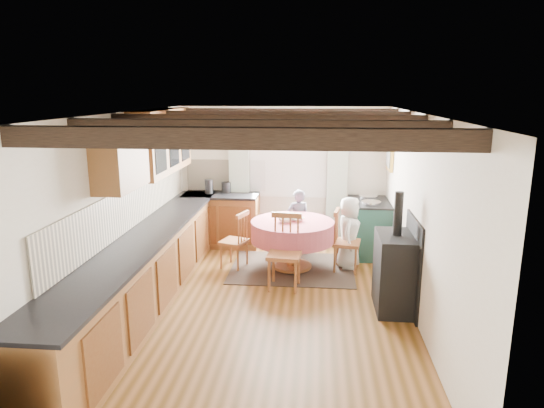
# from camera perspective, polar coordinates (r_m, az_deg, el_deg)

# --- Properties ---
(floor) EXTENTS (3.60, 5.50, 0.00)m
(floor) POSITION_cam_1_polar(r_m,az_deg,el_deg) (6.15, -0.72, -12.23)
(floor) COLOR brown
(floor) RESTS_ON ground
(ceiling) EXTENTS (3.60, 5.50, 0.00)m
(ceiling) POSITION_cam_1_polar(r_m,az_deg,el_deg) (5.55, -0.79, 10.73)
(ceiling) COLOR white
(ceiling) RESTS_ON ground
(wall_back) EXTENTS (3.60, 0.00, 2.40)m
(wall_back) POSITION_cam_1_polar(r_m,az_deg,el_deg) (8.41, 1.25, 3.37)
(wall_back) COLOR silver
(wall_back) RESTS_ON ground
(wall_front) EXTENTS (3.60, 0.00, 2.40)m
(wall_front) POSITION_cam_1_polar(r_m,az_deg,el_deg) (3.18, -6.22, -13.91)
(wall_front) COLOR silver
(wall_front) RESTS_ON ground
(wall_left) EXTENTS (0.00, 5.50, 2.40)m
(wall_left) POSITION_cam_1_polar(r_m,az_deg,el_deg) (6.18, -17.57, -0.88)
(wall_left) COLOR silver
(wall_left) RESTS_ON ground
(wall_right) EXTENTS (0.00, 5.50, 2.40)m
(wall_right) POSITION_cam_1_polar(r_m,az_deg,el_deg) (5.83, 17.14, -1.70)
(wall_right) COLOR silver
(wall_right) RESTS_ON ground
(beam_a) EXTENTS (3.60, 0.16, 0.16)m
(beam_a) POSITION_cam_1_polar(r_m,az_deg,el_deg) (3.58, -4.26, 7.83)
(beam_a) COLOR #2F2218
(beam_a) RESTS_ON ceiling
(beam_b) EXTENTS (3.60, 0.16, 0.16)m
(beam_b) POSITION_cam_1_polar(r_m,az_deg,el_deg) (4.57, -2.15, 9.03)
(beam_b) COLOR #2F2218
(beam_b) RESTS_ON ceiling
(beam_c) EXTENTS (3.60, 0.16, 0.16)m
(beam_c) POSITION_cam_1_polar(r_m,az_deg,el_deg) (5.56, -0.79, 9.80)
(beam_c) COLOR #2F2218
(beam_c) RESTS_ON ceiling
(beam_d) EXTENTS (3.60, 0.16, 0.16)m
(beam_d) POSITION_cam_1_polar(r_m,az_deg,el_deg) (6.55, 0.17, 10.33)
(beam_d) COLOR #2F2218
(beam_d) RESTS_ON ceiling
(beam_e) EXTENTS (3.60, 0.16, 0.16)m
(beam_e) POSITION_cam_1_polar(r_m,az_deg,el_deg) (7.55, 0.87, 10.72)
(beam_e) COLOR #2F2218
(beam_e) RESTS_ON ceiling
(splash_left) EXTENTS (0.02, 4.50, 0.55)m
(splash_left) POSITION_cam_1_polar(r_m,az_deg,el_deg) (6.45, -16.39, -0.24)
(splash_left) COLOR beige
(splash_left) RESTS_ON wall_left
(splash_back) EXTENTS (1.40, 0.02, 0.55)m
(splash_back) POSITION_cam_1_polar(r_m,az_deg,el_deg) (8.52, -5.49, 3.44)
(splash_back) COLOR beige
(splash_back) RESTS_ON wall_back
(base_cabinet_left) EXTENTS (0.60, 5.30, 0.88)m
(base_cabinet_left) POSITION_cam_1_polar(r_m,az_deg,el_deg) (6.30, -14.55, -7.68)
(base_cabinet_left) COLOR brown
(base_cabinet_left) RESTS_ON floor
(base_cabinet_back) EXTENTS (1.30, 0.60, 0.88)m
(base_cabinet_back) POSITION_cam_1_polar(r_m,az_deg,el_deg) (8.43, -6.07, -1.98)
(base_cabinet_back) COLOR brown
(base_cabinet_back) RESTS_ON floor
(worktop_left) EXTENTS (0.64, 5.30, 0.04)m
(worktop_left) POSITION_cam_1_polar(r_m,az_deg,el_deg) (6.15, -14.62, -3.68)
(worktop_left) COLOR black
(worktop_left) RESTS_ON base_cabinet_left
(worktop_back) EXTENTS (1.30, 0.64, 0.04)m
(worktop_back) POSITION_cam_1_polar(r_m,az_deg,el_deg) (8.30, -6.17, 1.05)
(worktop_back) COLOR black
(worktop_back) RESTS_ON base_cabinet_back
(wall_cabinet_glass) EXTENTS (0.34, 1.80, 0.90)m
(wall_cabinet_glass) POSITION_cam_1_polar(r_m,az_deg,el_deg) (7.11, -12.99, 7.32)
(wall_cabinet_glass) COLOR brown
(wall_cabinet_glass) RESTS_ON wall_left
(wall_cabinet_solid) EXTENTS (0.34, 0.90, 0.70)m
(wall_cabinet_solid) POSITION_cam_1_polar(r_m,az_deg,el_deg) (5.72, -17.64, 5.15)
(wall_cabinet_solid) COLOR brown
(wall_cabinet_solid) RESTS_ON wall_left
(window_frame) EXTENTS (1.34, 0.03, 1.54)m
(window_frame) POSITION_cam_1_polar(r_m,az_deg,el_deg) (8.33, 1.95, 6.05)
(window_frame) COLOR white
(window_frame) RESTS_ON wall_back
(window_pane) EXTENTS (1.20, 0.01, 1.40)m
(window_pane) POSITION_cam_1_polar(r_m,az_deg,el_deg) (8.34, 1.95, 6.06)
(window_pane) COLOR white
(window_pane) RESTS_ON wall_back
(curtain_left) EXTENTS (0.35, 0.10, 2.10)m
(curtain_left) POSITION_cam_1_polar(r_m,az_deg,el_deg) (8.42, -3.90, 2.66)
(curtain_left) COLOR beige
(curtain_left) RESTS_ON wall_back
(curtain_right) EXTENTS (0.35, 0.10, 2.10)m
(curtain_right) POSITION_cam_1_polar(r_m,az_deg,el_deg) (8.32, 7.74, 2.44)
(curtain_right) COLOR beige
(curtain_right) RESTS_ON wall_back
(curtain_rod) EXTENTS (2.00, 0.03, 0.03)m
(curtain_rod) POSITION_cam_1_polar(r_m,az_deg,el_deg) (8.19, 1.94, 10.15)
(curtain_rod) COLOR black
(curtain_rod) RESTS_ON wall_back
(wall_picture) EXTENTS (0.04, 0.50, 0.60)m
(wall_picture) POSITION_cam_1_polar(r_m,az_deg,el_deg) (7.96, 13.92, 6.06)
(wall_picture) COLOR gold
(wall_picture) RESTS_ON wall_right
(wall_plate) EXTENTS (0.30, 0.02, 0.30)m
(wall_plate) POSITION_cam_1_polar(r_m,az_deg,el_deg) (8.30, 8.55, 6.59)
(wall_plate) COLOR silver
(wall_plate) RESTS_ON wall_back
(rug) EXTENTS (1.86, 1.44, 0.01)m
(rug) POSITION_cam_1_polar(r_m,az_deg,el_deg) (7.40, 2.41, -7.65)
(rug) COLOR #36291F
(rug) RESTS_ON floor
(dining_table) EXTENTS (1.25, 1.25, 0.75)m
(dining_table) POSITION_cam_1_polar(r_m,az_deg,el_deg) (7.27, 2.44, -4.93)
(dining_table) COLOR #C25461
(dining_table) RESTS_ON floor
(chair_near) EXTENTS (0.48, 0.50, 1.03)m
(chair_near) POSITION_cam_1_polar(r_m,az_deg,el_deg) (6.52, 1.48, -5.78)
(chair_near) COLOR brown
(chair_near) RESTS_ON floor
(chair_left) EXTENTS (0.50, 0.49, 0.89)m
(chair_left) POSITION_cam_1_polar(r_m,az_deg,el_deg) (7.34, -4.56, -4.23)
(chair_left) COLOR brown
(chair_left) RESTS_ON floor
(chair_right) EXTENTS (0.48, 0.47, 0.94)m
(chair_right) POSITION_cam_1_polar(r_m,az_deg,el_deg) (7.26, 8.91, -4.33)
(chair_right) COLOR brown
(chair_right) RESTS_ON floor
(aga_range) EXTENTS (0.64, 0.99, 0.92)m
(aga_range) POSITION_cam_1_polar(r_m,az_deg,el_deg) (8.08, 11.41, -2.70)
(aga_range) COLOR #22483D
(aga_range) RESTS_ON floor
(cast_iron_stove) EXTENTS (0.45, 0.74, 1.49)m
(cast_iron_stove) POSITION_cam_1_polar(r_m,az_deg,el_deg) (6.04, 14.56, -5.54)
(cast_iron_stove) COLOR black
(cast_iron_stove) RESTS_ON floor
(child_far) EXTENTS (0.46, 0.38, 1.09)m
(child_far) POSITION_cam_1_polar(r_m,az_deg,el_deg) (7.94, 3.10, -2.10)
(child_far) COLOR #4C4D5C
(child_far) RESTS_ON floor
(child_right) EXTENTS (0.44, 0.60, 1.11)m
(child_right) POSITION_cam_1_polar(r_m,az_deg,el_deg) (7.37, 9.16, -3.40)
(child_right) COLOR silver
(child_right) RESTS_ON floor
(bowl_a) EXTENTS (0.30, 0.30, 0.05)m
(bowl_a) POSITION_cam_1_polar(r_m,az_deg,el_deg) (7.19, 2.97, -1.81)
(bowl_a) COLOR silver
(bowl_a) RESTS_ON dining_table
(bowl_b) EXTENTS (0.30, 0.30, 0.07)m
(bowl_b) POSITION_cam_1_polar(r_m,az_deg,el_deg) (7.10, 1.61, -1.90)
(bowl_b) COLOR silver
(bowl_b) RESTS_ON dining_table
(cup) EXTENTS (0.10, 0.10, 0.09)m
(cup) POSITION_cam_1_polar(r_m,az_deg,el_deg) (7.35, 2.20, -1.31)
(cup) COLOR silver
(cup) RESTS_ON dining_table
(canister_tall) EXTENTS (0.14, 0.14, 0.25)m
(canister_tall) POSITION_cam_1_polar(r_m,az_deg,el_deg) (8.35, -7.54, 2.09)
(canister_tall) COLOR #262628
(canister_tall) RESTS_ON worktop_back
(canister_wide) EXTENTS (0.16, 0.16, 0.18)m
(canister_wide) POSITION_cam_1_polar(r_m,az_deg,el_deg) (8.40, -5.48, 2.00)
(canister_wide) COLOR #262628
(canister_wide) RESTS_ON worktop_back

